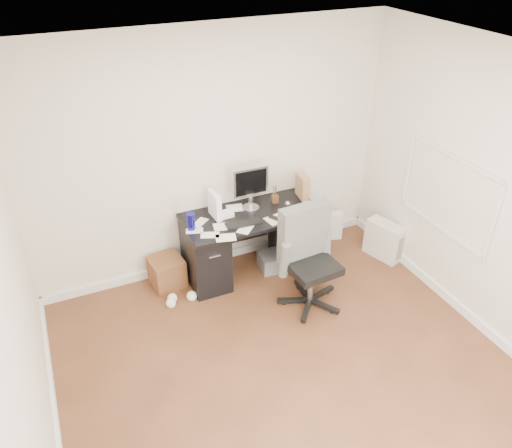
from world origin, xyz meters
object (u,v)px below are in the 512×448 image
(lcd_monitor, at_px, (250,188))
(desk, at_px, (252,241))
(pc_tower, at_px, (384,240))
(office_chair, at_px, (312,261))
(wicker_basket, at_px, (167,272))
(keyboard, at_px, (244,223))

(lcd_monitor, bearing_deg, desk, -107.42)
(pc_tower, bearing_deg, desk, 148.37)
(office_chair, xyz_separation_m, wicker_basket, (-1.29, 0.92, -0.38))
(lcd_monitor, bearing_deg, wicker_basket, -178.81)
(lcd_monitor, height_order, office_chair, lcd_monitor)
(lcd_monitor, bearing_deg, pc_tower, -16.94)
(pc_tower, relative_size, wicker_basket, 1.32)
(desk, relative_size, office_chair, 1.36)
(keyboard, height_order, office_chair, office_chair)
(desk, relative_size, wicker_basket, 4.40)
(lcd_monitor, height_order, wicker_basket, lcd_monitor)
(lcd_monitor, height_order, pc_tower, lcd_monitor)
(keyboard, distance_m, wicker_basket, 1.04)
(keyboard, height_order, pc_tower, keyboard)
(lcd_monitor, xyz_separation_m, office_chair, (0.28, -0.91, -0.45))
(pc_tower, distance_m, wicker_basket, 2.57)
(desk, height_order, wicker_basket, desk)
(office_chair, bearing_deg, desk, 107.71)
(office_chair, height_order, pc_tower, office_chair)
(pc_tower, bearing_deg, lcd_monitor, 144.01)
(keyboard, bearing_deg, pc_tower, -3.80)
(desk, xyz_separation_m, office_chair, (0.32, -0.80, 0.15))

